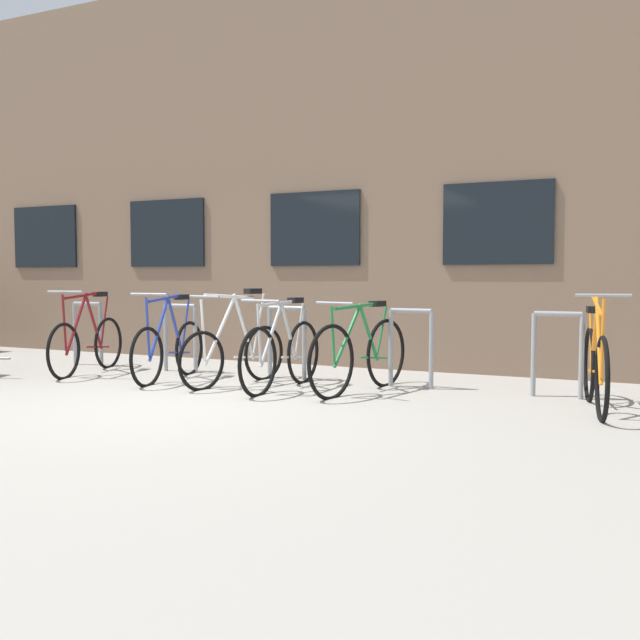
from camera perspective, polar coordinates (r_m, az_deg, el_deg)
ground_plane at (r=6.82m, az=-11.98°, el=-6.66°), size 42.00×42.00×0.00m
storefront_building at (r=12.49m, az=5.86°, el=10.38°), size 28.00×6.37×5.37m
bike_rack at (r=8.22m, az=-2.69°, el=-1.29°), size 6.50×0.05×0.86m
bicycle_blue at (r=8.36m, az=-12.03°, el=-2.19°), size 0.44×1.63×1.04m
bicycle_white at (r=7.89m, az=-6.90°, el=-2.49°), size 0.53×1.58×1.08m
bicycle_orange at (r=6.81m, az=21.28°, el=-3.51°), size 0.46×1.68×1.07m
bicycle_green at (r=7.34m, az=3.27°, el=-2.73°), size 0.52×1.74×0.97m
bicycle_silver at (r=7.53m, az=-3.08°, el=-2.66°), size 0.44×1.68×0.99m
bicycle_maroon at (r=9.23m, az=-18.22°, el=-1.71°), size 0.52×1.68×1.05m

